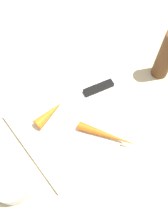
# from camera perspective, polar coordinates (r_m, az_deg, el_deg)

# --- Properties ---
(ground_plane) EXTENTS (1.40, 1.40, 0.00)m
(ground_plane) POSITION_cam_1_polar(r_m,az_deg,el_deg) (0.63, 0.00, -0.52)
(ground_plane) COLOR #C6B793
(cutting_board) EXTENTS (0.36, 0.26, 0.01)m
(cutting_board) POSITION_cam_1_polar(r_m,az_deg,el_deg) (0.62, 0.00, -0.26)
(cutting_board) COLOR silver
(cutting_board) RESTS_ON ground_plane
(knife) EXTENTS (0.20, 0.07, 0.01)m
(knife) POSITION_cam_1_polar(r_m,az_deg,el_deg) (0.65, 2.62, 5.63)
(knife) COLOR #B7B7BC
(knife) RESTS_ON cutting_board
(carrot_long) EXTENTS (0.10, 0.14, 0.02)m
(carrot_long) POSITION_cam_1_polar(r_m,az_deg,el_deg) (0.58, 5.95, -5.63)
(carrot_long) COLOR orange
(carrot_long) RESTS_ON cutting_board
(carrot_short) EXTENTS (0.09, 0.04, 0.03)m
(carrot_short) POSITION_cam_1_polar(r_m,az_deg,el_deg) (0.61, -8.72, -0.40)
(carrot_short) COLOR orange
(carrot_short) RESTS_ON cutting_board
(small_bowl) EXTENTS (0.10, 0.10, 0.05)m
(small_bowl) POSITION_cam_1_polar(r_m,az_deg,el_deg) (0.56, -17.39, -16.26)
(small_bowl) COLOR silver
(small_bowl) RESTS_ON ground_plane
(pepper_grinder) EXTENTS (0.05, 0.05, 0.15)m
(pepper_grinder) POSITION_cam_1_polar(r_m,az_deg,el_deg) (0.69, 19.96, 13.13)
(pepper_grinder) COLOR brown
(pepper_grinder) RESTS_ON ground_plane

